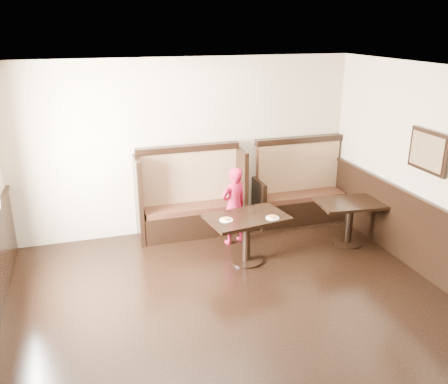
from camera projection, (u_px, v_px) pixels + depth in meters
name	position (u px, v px, depth m)	size (l,w,h in m)	color
ground	(266.00, 358.00, 4.91)	(7.00, 7.00, 0.00)	black
room_shell	(230.00, 293.00, 4.85)	(7.00, 7.00, 7.00)	tan
booth_main	(191.00, 202.00, 7.69)	(1.75, 0.72, 1.45)	black
booth_neighbor	(300.00, 193.00, 8.25)	(1.65, 0.72, 1.45)	black
table_main	(247.00, 227.00, 6.72)	(1.20, 0.86, 0.71)	black
table_neighbor	(350.00, 212.00, 7.30)	(1.06, 0.75, 0.70)	black
child	(234.00, 206.00, 7.31)	(0.45, 0.29, 1.23)	#A31130
pizza_plate_left	(226.00, 219.00, 6.53)	(0.19, 0.19, 0.04)	white
pizza_plate_right	(272.00, 217.00, 6.60)	(0.19, 0.19, 0.03)	white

